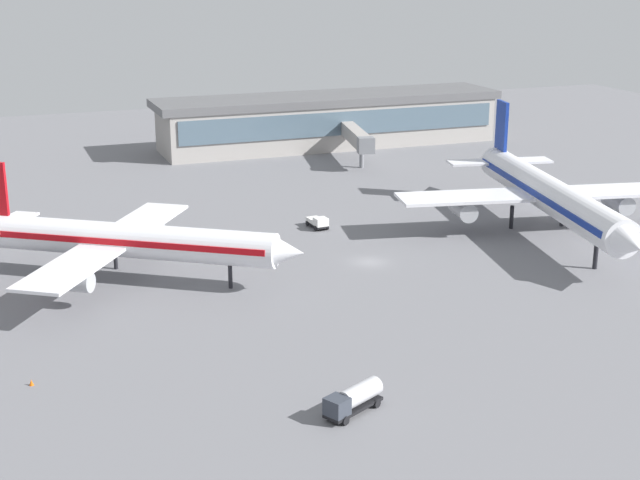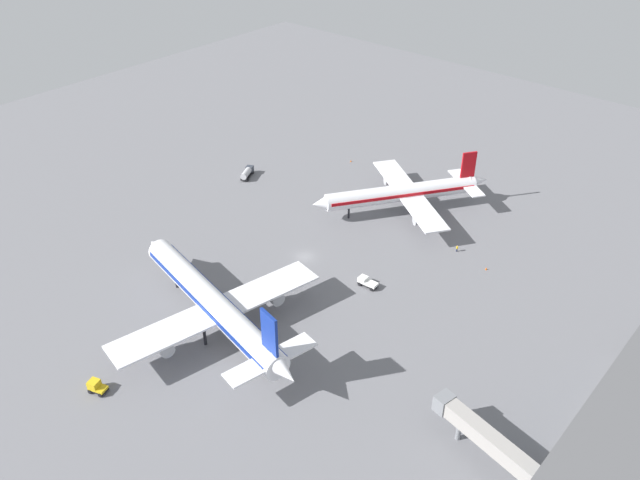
# 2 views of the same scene
# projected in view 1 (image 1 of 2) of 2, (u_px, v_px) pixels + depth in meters

# --- Properties ---
(ground) EXTENTS (288.00, 288.00, 0.00)m
(ground) POSITION_uv_depth(u_px,v_px,m) (370.00, 262.00, 123.12)
(ground) COLOR slate
(terminal_building) EXTENTS (76.55, 16.89, 11.17)m
(terminal_building) POSITION_uv_depth(u_px,v_px,m) (329.00, 120.00, 199.38)
(terminal_building) COLOR #9E9993
(terminal_building) RESTS_ON ground
(airplane_at_gate) EXTENTS (44.62, 54.94, 16.82)m
(airplane_at_gate) POSITION_uv_depth(u_px,v_px,m) (547.00, 193.00, 134.51)
(airplane_at_gate) COLOR white
(airplane_at_gate) RESTS_ON ground
(airplane_taxiing) EXTENTS (41.47, 34.97, 14.48)m
(airplane_taxiing) POSITION_uv_depth(u_px,v_px,m) (121.00, 240.00, 114.95)
(airplane_taxiing) COLOR white
(airplane_taxiing) RESTS_ON ground
(fuel_truck) EXTENTS (6.47, 4.56, 2.50)m
(fuel_truck) POSITION_uv_depth(u_px,v_px,m) (354.00, 399.00, 81.65)
(fuel_truck) COLOR black
(fuel_truck) RESTS_ON ground
(pushback_tractor) EXTENTS (2.49, 4.53, 1.90)m
(pushback_tractor) POSITION_uv_depth(u_px,v_px,m) (318.00, 222.00, 138.37)
(pushback_tractor) COLOR black
(pushback_tractor) RESTS_ON ground
(ground_crew_worker) EXTENTS (0.54, 0.50, 1.67)m
(ground_crew_worker) POSITION_uv_depth(u_px,v_px,m) (148.00, 225.00, 137.12)
(ground_crew_worker) COLOR #1E2338
(ground_crew_worker) RESTS_ON ground
(jet_bridge) EXTENTS (6.92, 20.88, 6.74)m
(jet_bridge) POSITION_uv_depth(u_px,v_px,m) (357.00, 137.00, 182.49)
(jet_bridge) COLOR #9E9993
(jet_bridge) RESTS_ON ground
(safety_cone_near_gate) EXTENTS (0.44, 0.44, 0.60)m
(safety_cone_near_gate) POSITION_uv_depth(u_px,v_px,m) (31.00, 382.00, 87.21)
(safety_cone_near_gate) COLOR #EA590C
(safety_cone_near_gate) RESTS_ON ground
(safety_cone_mid_apron) EXTENTS (0.44, 0.44, 0.60)m
(safety_cone_mid_apron) POSITION_uv_depth(u_px,v_px,m) (150.00, 213.00, 145.91)
(safety_cone_mid_apron) COLOR #EA590C
(safety_cone_mid_apron) RESTS_ON ground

